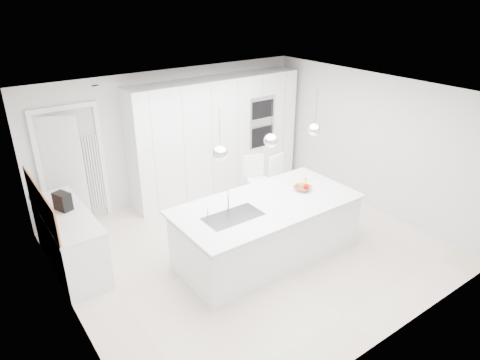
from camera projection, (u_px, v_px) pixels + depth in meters
floor at (251, 248)px, 6.91m from camera, size 5.50×5.50×0.00m
wall_back at (174, 135)px, 8.25m from camera, size 5.50×0.00×5.50m
wall_left at (62, 234)px, 4.93m from camera, size 0.00×5.00×5.00m
ceiling at (253, 95)px, 5.88m from camera, size 5.50×5.50×0.00m
tall_cabinets at (217, 136)px, 8.49m from camera, size 3.60×0.60×2.30m
oven_stack at (262, 122)px, 8.66m from camera, size 0.62×0.04×1.05m
doorway_frame at (73, 169)px, 7.28m from camera, size 1.11×0.08×2.13m
hallway_door at (59, 174)px, 7.12m from camera, size 0.76×0.38×2.00m
radiator at (93, 174)px, 7.51m from camera, size 0.32×0.04×1.40m
left_base_cabinets at (70, 241)px, 6.32m from camera, size 0.60×1.80×0.86m
left_worktop at (65, 214)px, 6.13m from camera, size 0.62×1.82×0.04m
oak_backsplash at (40, 203)px, 5.87m from camera, size 0.02×1.80×0.50m
island_base at (268, 231)px, 6.57m from camera, size 2.80×1.20×0.86m
island_worktop at (267, 204)px, 6.42m from camera, size 2.84×1.40×0.04m
island_sink at (233, 221)px, 6.06m from camera, size 0.84×0.44×0.18m
island_tap at (228, 201)px, 6.14m from camera, size 0.02×0.02×0.30m
pendant_left at (220, 153)px, 5.51m from camera, size 0.20×0.20×0.20m
pendant_mid at (271, 140)px, 5.96m from camera, size 0.20×0.20×0.20m
pendant_right at (315, 130)px, 6.41m from camera, size 0.20×0.20×0.20m
fruit_bowl at (302, 188)px, 6.80m from camera, size 0.35×0.35×0.07m
espresso_machine at (63, 201)px, 6.16m from camera, size 0.24×0.29×0.27m
bar_stool_left at (258, 189)px, 7.54m from camera, size 0.55×0.64×1.18m
bar_stool_right at (281, 187)px, 7.69m from camera, size 0.45×0.57×1.13m
apple_a at (306, 187)px, 6.77m from camera, size 0.07×0.07×0.07m
apple_b at (306, 186)px, 6.77m from camera, size 0.08×0.08×0.08m
banana_bunch at (303, 182)px, 6.80m from camera, size 0.25×0.18×0.22m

